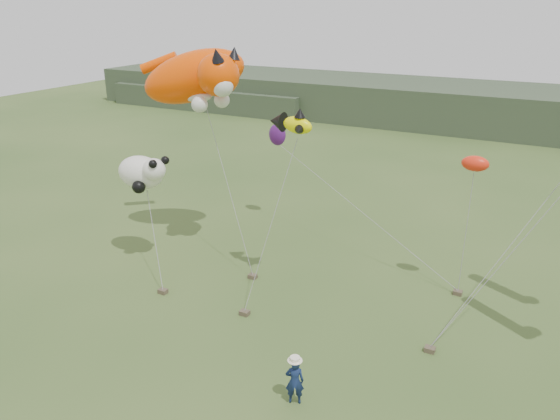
# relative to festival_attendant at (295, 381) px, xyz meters

# --- Properties ---
(ground) EXTENTS (120.00, 120.00, 0.00)m
(ground) POSITION_rel_festival_attendant_xyz_m (-1.53, 0.60, -0.81)
(ground) COLOR #385123
(ground) RESTS_ON ground
(headland) EXTENTS (90.00, 13.00, 4.00)m
(headland) POSITION_rel_festival_attendant_xyz_m (-4.64, 45.29, 1.11)
(headland) COLOR #2D3D28
(headland) RESTS_ON ground
(festival_attendant) EXTENTS (0.70, 0.60, 1.63)m
(festival_attendant) POSITION_rel_festival_attendant_xyz_m (0.00, 0.00, 0.00)
(festival_attendant) COLOR #132148
(festival_attendant) RESTS_ON ground
(sandbag_anchors) EXTENTS (11.90, 6.21, 0.19)m
(sandbag_anchors) POSITION_rel_festival_attendant_xyz_m (-2.25, 5.62, -0.72)
(sandbag_anchors) COLOR brown
(sandbag_anchors) RESTS_ON ground
(cat_kite) EXTENTS (6.89, 4.30, 3.70)m
(cat_kite) POSITION_rel_festival_attendant_xyz_m (-9.61, 8.98, 7.83)
(cat_kite) COLOR #FE4700
(cat_kite) RESTS_ON ground
(fish_kite) EXTENTS (2.09, 1.42, 1.09)m
(fish_kite) POSITION_rel_festival_attendant_xyz_m (-3.60, 6.74, 6.62)
(fish_kite) COLOR #FFF800
(fish_kite) RESTS_ON ground
(panda_kite) EXTENTS (2.80, 1.81, 1.74)m
(panda_kite) POSITION_rel_festival_attendant_xyz_m (-10.97, 6.01, 3.69)
(panda_kite) COLOR white
(panda_kite) RESTS_ON ground
(misc_kites) EXTENTS (12.15, 4.40, 1.71)m
(misc_kites) POSITION_rel_festival_attendant_xyz_m (-3.90, 12.28, 4.55)
(misc_kites) COLOR red
(misc_kites) RESTS_ON ground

